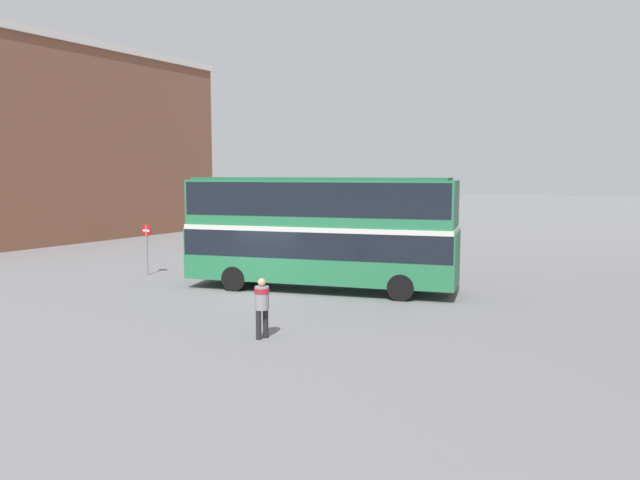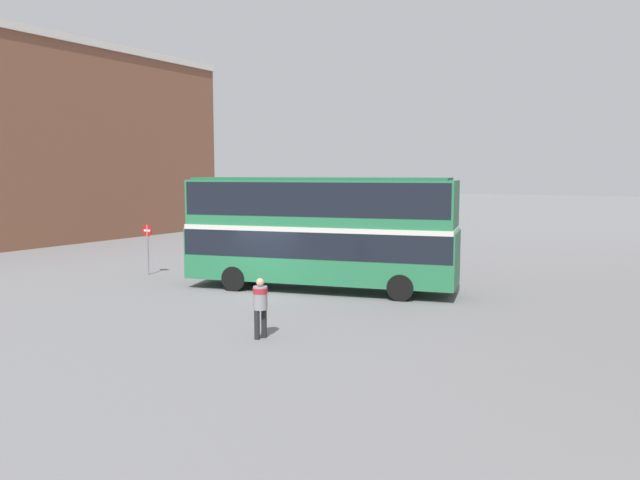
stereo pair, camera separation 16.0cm
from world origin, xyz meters
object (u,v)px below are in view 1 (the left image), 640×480
Objects in this scene: parked_car_kerb_near at (234,233)px; no_entry_sign at (147,241)px; double_decker_bus at (320,226)px; pedestrian_foreground at (262,302)px; parked_car_kerb_far at (335,231)px.

no_entry_sign is (4.40, -12.01, 0.81)m from parked_car_kerb_near.
parked_car_kerb_near is 1.71× the size of no_entry_sign.
double_decker_bus reaches higher than no_entry_sign.
double_decker_bus is 9.09m from no_entry_sign.
no_entry_sign is (-8.99, -0.87, -1.06)m from double_decker_bus.
pedestrian_foreground is 0.74× the size of no_entry_sign.
parked_car_kerb_near is (-15.77, 18.46, -0.31)m from pedestrian_foreground.
double_decker_bus reaches higher than parked_car_kerb_near.
no_entry_sign reaches higher than parked_car_kerb_near.
double_decker_bus is 4.73× the size of no_entry_sign.
pedestrian_foreground is 0.37× the size of parked_car_kerb_far.
parked_car_kerb_near is at bearing 126.20° from double_decker_bus.
double_decker_bus is 2.77× the size of parked_car_kerb_near.
parked_car_kerb_near is (-13.38, 11.14, -1.87)m from double_decker_bus.
parked_car_kerb_near is at bearing -36.73° from pedestrian_foreground.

